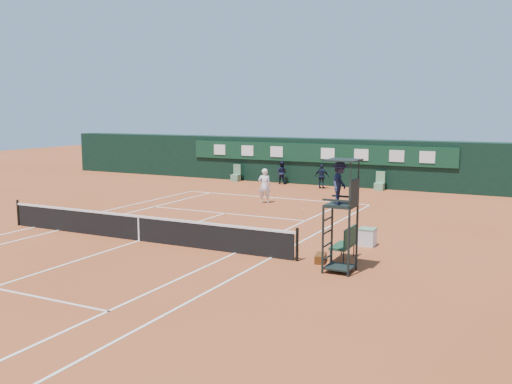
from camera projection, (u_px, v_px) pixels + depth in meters
ground at (139, 241)px, 21.34m from camera, size 90.00×90.00×0.00m
court_lines at (139, 241)px, 21.34m from camera, size 11.05×23.85×0.01m
tennis_net at (139, 228)px, 21.27m from camera, size 12.90×0.10×1.10m
back_wall at (318, 161)px, 37.68m from camera, size 40.00×1.65×3.00m
linesman_chair_left at (236, 177)px, 39.20m from camera, size 0.55×0.50×1.15m
linesman_chair_right at (379, 185)px, 34.72m from camera, size 0.55×0.50×1.15m
umpire_chair at (341, 192)px, 16.91m from camera, size 0.96×0.95×3.42m
player_bench at (346, 242)px, 18.57m from camera, size 0.56×1.20×1.10m
tennis_bag at (321, 258)px, 18.33m from camera, size 0.46×0.76×0.27m
cooler at (367, 237)px, 20.52m from camera, size 0.57×0.57×0.65m
tennis_ball at (303, 210)px, 27.82m from camera, size 0.07×0.07×0.07m
player at (265, 186)px, 29.94m from camera, size 0.78×0.65×1.83m
ball_kid_left at (282, 173)px, 37.60m from camera, size 0.76×0.60×1.50m
ball_kid_right at (322, 176)px, 35.44m from camera, size 0.90×0.38×1.52m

